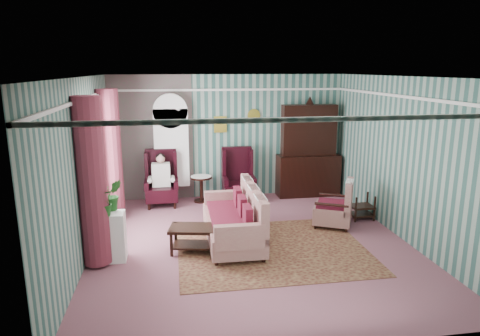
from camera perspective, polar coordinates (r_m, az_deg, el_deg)
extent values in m
plane|color=#874E5E|center=(7.72, 1.54, -10.01)|extent=(6.00, 6.00, 0.00)
cube|color=#346057|center=(10.18, -1.52, 4.20)|extent=(5.50, 0.02, 2.90)
cube|color=#346057|center=(4.47, 8.81, -7.76)|extent=(5.50, 0.02, 2.90)
cube|color=#346057|center=(7.29, -20.15, -0.22)|extent=(0.02, 6.00, 2.90)
cube|color=#346057|center=(8.23, 20.80, 1.18)|extent=(0.02, 6.00, 2.90)
cube|color=white|center=(7.09, 1.69, 12.06)|extent=(5.50, 6.00, 0.02)
cube|color=#814259|center=(10.10, -11.72, 3.86)|extent=(1.90, 0.01, 2.90)
cube|color=white|center=(7.11, 1.67, 9.24)|extent=(5.50, 6.00, 0.05)
cube|color=white|center=(7.84, -19.19, 1.50)|extent=(0.04, 1.50, 1.90)
cylinder|color=brown|center=(6.84, -19.13, -1.84)|extent=(0.44, 0.44, 2.60)
cylinder|color=brown|center=(8.87, -16.88, 1.63)|extent=(0.44, 0.44, 2.60)
cube|color=#AF912E|center=(10.08, -2.64, 5.83)|extent=(0.30, 0.03, 0.38)
cube|color=silver|center=(9.99, -9.09, 1.95)|extent=(0.80, 0.28, 2.24)
cube|color=black|center=(10.38, 9.16, 2.70)|extent=(1.50, 0.56, 2.36)
cube|color=black|center=(9.73, -10.44, -1.41)|extent=(0.76, 0.80, 1.25)
cube|color=black|center=(9.83, -0.20, -1.02)|extent=(0.76, 0.80, 1.25)
cylinder|color=black|center=(9.97, -5.17, -2.81)|extent=(0.50, 0.50, 0.60)
cube|color=black|center=(9.16, 15.90, -4.92)|extent=(0.45, 0.38, 0.54)
cube|color=white|center=(7.25, -17.19, -8.77)|extent=(0.55, 0.35, 0.80)
cube|color=#431816|center=(7.50, 4.26, -10.69)|extent=(3.20, 2.60, 0.01)
cube|color=beige|center=(7.61, -1.04, -6.65)|extent=(1.10, 2.04, 0.91)
cube|color=beige|center=(8.56, 12.32, -4.46)|extent=(1.01, 1.03, 0.98)
cube|color=black|center=(7.35, -5.58, -9.44)|extent=(1.03, 0.67, 0.44)
imported|color=#224D18|center=(6.91, -17.65, -4.37)|extent=(0.49, 0.45, 0.46)
imported|color=#244D18|center=(7.16, -16.55, -3.46)|extent=(0.34, 0.31, 0.51)
imported|color=#1A4A17|center=(7.17, -17.89, -3.93)|extent=(0.26, 0.26, 0.41)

